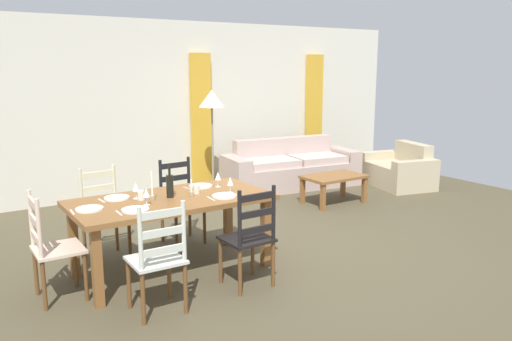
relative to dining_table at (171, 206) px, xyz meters
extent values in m
cube|color=#4B432F|center=(1.24, -0.02, -0.67)|extent=(9.60, 9.60, 0.02)
cube|color=beige|center=(1.24, 3.28, 0.69)|extent=(9.60, 0.16, 2.70)
cube|color=gold|center=(1.95, 3.14, 0.44)|extent=(0.35, 0.08, 2.20)
cube|color=gold|center=(4.35, 3.14, 0.44)|extent=(0.35, 0.08, 2.20)
cube|color=brown|center=(0.00, 0.00, 0.06)|extent=(1.90, 0.96, 0.05)
cube|color=brown|center=(-0.85, -0.38, -0.31)|extent=(0.08, 0.08, 0.70)
cube|color=brown|center=(0.85, -0.38, -0.31)|extent=(0.08, 0.08, 0.70)
cube|color=brown|center=(-0.85, 0.38, -0.31)|extent=(0.08, 0.08, 0.70)
cube|color=brown|center=(0.85, 0.38, -0.31)|extent=(0.08, 0.08, 0.70)
cube|color=silver|center=(-0.46, -0.71, -0.22)|extent=(0.43, 0.41, 0.03)
cylinder|color=brown|center=(-0.64, -0.54, -0.45)|extent=(0.04, 0.04, 0.43)
cylinder|color=brown|center=(-0.28, -0.55, -0.45)|extent=(0.04, 0.04, 0.43)
cylinder|color=brown|center=(-0.65, -0.88, -0.45)|extent=(0.04, 0.04, 0.43)
cylinder|color=brown|center=(-0.29, -0.89, -0.45)|extent=(0.04, 0.04, 0.43)
cylinder|color=silver|center=(-0.65, -0.88, 0.05)|extent=(0.04, 0.04, 0.50)
cylinder|color=silver|center=(-0.29, -0.89, 0.05)|extent=(0.04, 0.04, 0.50)
cube|color=silver|center=(-0.47, -0.88, -0.08)|extent=(0.38, 0.03, 0.06)
cube|color=silver|center=(-0.47, -0.88, 0.07)|extent=(0.38, 0.03, 0.06)
cube|color=silver|center=(-0.47, -0.88, 0.22)|extent=(0.38, 0.03, 0.06)
cube|color=black|center=(0.44, -0.68, -0.22)|extent=(0.43, 0.41, 0.03)
cylinder|color=brown|center=(0.25, -0.51, -0.45)|extent=(0.04, 0.04, 0.43)
cylinder|color=brown|center=(0.61, -0.50, -0.45)|extent=(0.04, 0.04, 0.43)
cylinder|color=brown|center=(0.26, -0.85, -0.45)|extent=(0.04, 0.04, 0.43)
cylinder|color=brown|center=(0.62, -0.84, -0.45)|extent=(0.04, 0.04, 0.43)
cylinder|color=black|center=(0.26, -0.85, 0.05)|extent=(0.04, 0.04, 0.50)
cylinder|color=black|center=(0.62, -0.84, 0.05)|extent=(0.04, 0.04, 0.50)
cube|color=black|center=(0.44, -0.85, -0.08)|extent=(0.38, 0.03, 0.06)
cube|color=black|center=(0.44, -0.85, 0.07)|extent=(0.38, 0.03, 0.06)
cube|color=black|center=(0.44, -0.85, 0.22)|extent=(0.38, 0.03, 0.06)
cube|color=beige|center=(-0.44, 0.70, -0.22)|extent=(0.45, 0.43, 0.03)
cylinder|color=brown|center=(-0.25, 0.54, -0.45)|extent=(0.04, 0.04, 0.43)
cylinder|color=brown|center=(-0.61, 0.51, -0.45)|extent=(0.04, 0.04, 0.43)
cylinder|color=brown|center=(-0.27, 0.88, -0.45)|extent=(0.04, 0.04, 0.43)
cylinder|color=brown|center=(-0.63, 0.85, -0.45)|extent=(0.04, 0.04, 0.43)
cylinder|color=beige|center=(-0.27, 0.88, 0.05)|extent=(0.04, 0.04, 0.50)
cylinder|color=beige|center=(-0.63, 0.85, 0.05)|extent=(0.04, 0.04, 0.50)
cube|color=beige|center=(-0.45, 0.87, -0.08)|extent=(0.38, 0.05, 0.06)
cube|color=beige|center=(-0.45, 0.87, 0.07)|extent=(0.38, 0.05, 0.06)
cube|color=beige|center=(-0.45, 0.87, 0.22)|extent=(0.38, 0.05, 0.06)
cube|color=black|center=(0.45, 0.71, -0.22)|extent=(0.44, 0.42, 0.03)
cylinder|color=brown|center=(0.64, 0.55, -0.45)|extent=(0.04, 0.04, 0.43)
cylinder|color=brown|center=(0.28, 0.53, -0.45)|extent=(0.04, 0.04, 0.43)
cylinder|color=brown|center=(0.62, 0.89, -0.45)|extent=(0.04, 0.04, 0.43)
cylinder|color=brown|center=(0.26, 0.87, -0.45)|extent=(0.04, 0.04, 0.43)
cylinder|color=black|center=(0.62, 0.89, 0.05)|extent=(0.04, 0.04, 0.50)
cylinder|color=black|center=(0.26, 0.87, 0.05)|extent=(0.04, 0.04, 0.50)
cube|color=black|center=(0.44, 0.88, -0.08)|extent=(0.38, 0.05, 0.06)
cube|color=black|center=(0.44, 0.88, 0.07)|extent=(0.38, 0.05, 0.06)
cube|color=black|center=(0.44, 0.88, 0.22)|extent=(0.38, 0.05, 0.06)
cube|color=beige|center=(-1.07, -0.02, -0.22)|extent=(0.40, 0.42, 0.03)
cylinder|color=brown|center=(-0.90, 0.15, -0.45)|extent=(0.04, 0.04, 0.43)
cylinder|color=brown|center=(-0.90, -0.21, -0.45)|extent=(0.04, 0.04, 0.43)
cylinder|color=brown|center=(-1.24, 0.16, -0.45)|extent=(0.04, 0.04, 0.43)
cylinder|color=brown|center=(-1.24, -0.20, -0.45)|extent=(0.04, 0.04, 0.43)
cylinder|color=beige|center=(-1.24, 0.16, 0.05)|extent=(0.04, 0.04, 0.50)
cylinder|color=beige|center=(-1.24, -0.20, 0.05)|extent=(0.04, 0.04, 0.50)
cube|color=beige|center=(-1.24, -0.02, -0.08)|extent=(0.03, 0.38, 0.06)
cube|color=beige|center=(-1.24, -0.02, 0.07)|extent=(0.03, 0.38, 0.06)
cube|color=beige|center=(-1.24, -0.02, 0.22)|extent=(0.03, 0.38, 0.06)
cylinder|color=white|center=(-0.45, -0.25, 0.10)|extent=(0.24, 0.24, 0.02)
cube|color=silver|center=(-0.60, -0.25, 0.09)|extent=(0.02, 0.17, 0.01)
cylinder|color=white|center=(0.45, -0.25, 0.10)|extent=(0.24, 0.24, 0.02)
cube|color=silver|center=(0.30, -0.25, 0.09)|extent=(0.03, 0.17, 0.01)
cylinder|color=white|center=(-0.45, 0.25, 0.10)|extent=(0.24, 0.24, 0.02)
cube|color=silver|center=(-0.60, 0.25, 0.09)|extent=(0.02, 0.17, 0.01)
cylinder|color=white|center=(0.45, 0.25, 0.10)|extent=(0.24, 0.24, 0.02)
cube|color=silver|center=(0.30, 0.25, 0.09)|extent=(0.03, 0.17, 0.01)
cylinder|color=white|center=(-0.78, 0.00, 0.10)|extent=(0.24, 0.24, 0.02)
cube|color=silver|center=(-0.93, 0.00, 0.09)|extent=(0.03, 0.17, 0.01)
cylinder|color=black|center=(0.00, 0.02, 0.20)|extent=(0.07, 0.07, 0.22)
cylinder|color=black|center=(0.00, 0.02, 0.35)|extent=(0.02, 0.02, 0.08)
cylinder|color=black|center=(0.00, 0.02, 0.39)|extent=(0.03, 0.03, 0.02)
cylinder|color=white|center=(-0.30, -0.13, 0.09)|extent=(0.06, 0.06, 0.01)
cylinder|color=white|center=(-0.30, -0.13, 0.13)|extent=(0.01, 0.01, 0.07)
cone|color=white|center=(-0.30, -0.13, 0.21)|extent=(0.06, 0.06, 0.08)
cylinder|color=white|center=(0.58, -0.13, 0.09)|extent=(0.06, 0.06, 0.01)
cylinder|color=white|center=(0.58, -0.13, 0.13)|extent=(0.01, 0.01, 0.07)
cone|color=white|center=(0.58, -0.13, 0.21)|extent=(0.06, 0.06, 0.08)
cylinder|color=white|center=(-0.30, 0.14, 0.09)|extent=(0.06, 0.06, 0.01)
cylinder|color=white|center=(-0.30, 0.14, 0.13)|extent=(0.01, 0.01, 0.07)
cone|color=white|center=(-0.30, 0.14, 0.21)|extent=(0.06, 0.06, 0.08)
cylinder|color=white|center=(0.60, 0.15, 0.09)|extent=(0.06, 0.06, 0.01)
cylinder|color=white|center=(0.60, 0.15, 0.13)|extent=(0.01, 0.01, 0.07)
cone|color=white|center=(0.60, 0.15, 0.21)|extent=(0.06, 0.06, 0.08)
cylinder|color=beige|center=(0.28, 0.02, 0.13)|extent=(0.07, 0.07, 0.09)
cylinder|color=beige|center=(-0.27, 0.08, 0.13)|extent=(0.07, 0.07, 0.09)
cylinder|color=#998C66|center=(-0.18, 0.02, 0.11)|extent=(0.05, 0.05, 0.04)
cylinder|color=white|center=(-0.18, 0.02, 0.24)|extent=(0.02, 0.02, 0.24)
cylinder|color=#998C66|center=(0.20, -0.04, 0.11)|extent=(0.05, 0.05, 0.04)
cylinder|color=white|center=(0.20, -0.04, 0.19)|extent=(0.02, 0.02, 0.13)
cube|color=#B49D93|center=(3.15, 2.23, -0.46)|extent=(1.89, 1.03, 0.40)
cube|color=#B49D93|center=(3.19, 2.53, -0.26)|extent=(1.81, 0.43, 0.80)
cube|color=#B49D93|center=(4.16, 2.10, -0.37)|extent=(0.34, 0.82, 0.58)
cube|color=#B49D93|center=(2.14, 2.37, -0.37)|extent=(0.34, 0.82, 0.58)
cube|color=beige|center=(3.59, 2.13, -0.20)|extent=(0.94, 0.75, 0.12)
cube|color=beige|center=(2.70, 2.24, -0.20)|extent=(0.94, 0.75, 0.12)
cube|color=brown|center=(3.06, 1.08, -0.26)|extent=(0.90, 0.56, 0.04)
cube|color=brown|center=(2.66, 0.85, -0.47)|extent=(0.06, 0.06, 0.38)
cube|color=brown|center=(3.46, 0.85, -0.47)|extent=(0.06, 0.06, 0.38)
cube|color=brown|center=(2.66, 1.31, -0.47)|extent=(0.06, 0.06, 0.38)
cube|color=brown|center=(3.46, 1.31, -0.47)|extent=(0.06, 0.06, 0.38)
cube|color=tan|center=(4.70, 1.33, -0.47)|extent=(0.97, 0.97, 0.38)
cube|color=tan|center=(4.99, 1.26, -0.30)|extent=(0.39, 0.82, 0.72)
cube|color=tan|center=(4.59, 0.86, -0.40)|extent=(0.82, 0.37, 0.52)
cube|color=tan|center=(4.82, 1.81, -0.40)|extent=(0.82, 0.37, 0.52)
cylinder|color=#332D28|center=(1.80, 2.48, -0.65)|extent=(0.28, 0.28, 0.03)
cylinder|color=gray|center=(1.80, 2.48, 0.04)|extent=(0.03, 0.03, 1.35)
cone|color=beige|center=(1.80, 2.48, 0.85)|extent=(0.40, 0.40, 0.26)
camera|label=1|loc=(-1.96, -4.50, 1.34)|focal=36.32mm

